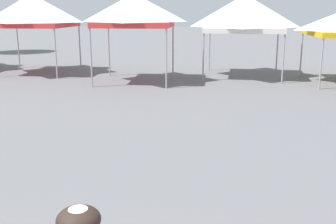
{
  "coord_description": "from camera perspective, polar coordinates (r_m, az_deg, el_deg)",
  "views": [
    {
      "loc": [
        0.82,
        -1.1,
        2.77
      ],
      "look_at": [
        0.05,
        4.77,
        1.3
      ],
      "focal_mm": 44.14,
      "sensor_mm": 36.0,
      "label": 1
    }
  ],
  "objects": [
    {
      "name": "canopy_tent_far_right",
      "position": [
        19.5,
        -18.24,
        13.18
      ],
      "size": [
        3.32,
        3.32,
        3.46
      ],
      "color": "#9E9EA3",
      "rests_on": "ground"
    },
    {
      "name": "canopy_tent_far_left",
      "position": [
        17.89,
        10.53,
        13.26
      ],
      "size": [
        3.37,
        3.37,
        3.39
      ],
      "color": "#9E9EA3",
      "rests_on": "ground"
    },
    {
      "name": "canopy_tent_behind_right",
      "position": [
        16.3,
        -4.69,
        13.81
      ],
      "size": [
        2.98,
        2.98,
        3.38
      ],
      "color": "#9E9EA3",
      "rests_on": "ground"
    }
  ]
}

